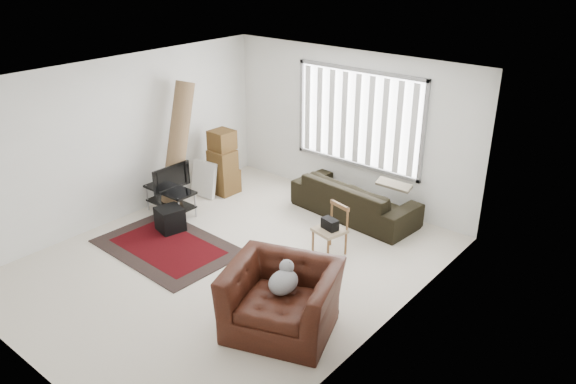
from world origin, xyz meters
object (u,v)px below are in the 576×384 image
object	(u,v)px
tv_stand	(171,195)
sofa	(355,193)
armchair	(282,295)
moving_boxes	(223,164)
side_chair	(331,227)

from	to	relation	value
tv_stand	sofa	world-z (taller)	sofa
armchair	moving_boxes	bearing A→B (deg)	124.85
tv_stand	armchair	xyz separation A→B (m)	(3.52, -1.20, 0.14)
tv_stand	moving_boxes	world-z (taller)	moving_boxes
moving_boxes	sofa	distance (m)	2.55
tv_stand	moving_boxes	xyz separation A→B (m)	(0.04, 1.23, 0.22)
side_chair	armchair	size ratio (longest dim) A/B	0.48
side_chair	tv_stand	bearing A→B (deg)	-153.91
moving_boxes	side_chair	distance (m)	2.92
moving_boxes	side_chair	xyz separation A→B (m)	(2.87, -0.57, -0.13)
sofa	armchair	world-z (taller)	armchair
moving_boxes	side_chair	size ratio (longest dim) A/B	1.55
tv_stand	side_chair	distance (m)	2.98
armchair	sofa	bearing A→B (deg)	87.99
moving_boxes	sofa	bearing A→B (deg)	16.44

